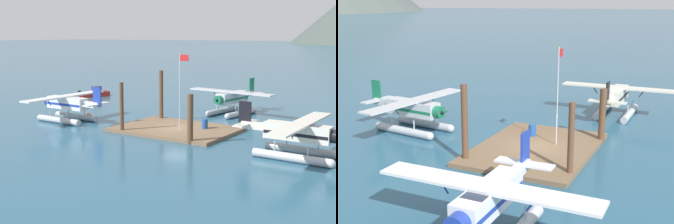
{
  "view_description": "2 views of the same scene",
  "coord_description": "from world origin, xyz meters",
  "views": [
    {
      "loc": [
        22.79,
        -35.27,
        8.88
      ],
      "look_at": [
        -1.67,
        1.07,
        1.47
      ],
      "focal_mm": 49.02,
      "sensor_mm": 36.0,
      "label": 1
    },
    {
      "loc": [
        -27.58,
        -10.5,
        10.34
      ],
      "look_at": [
        2.46,
        3.48,
        1.91
      ],
      "focal_mm": 46.56,
      "sensor_mm": 36.0,
      "label": 2
    }
  ],
  "objects": [
    {
      "name": "ground_plane",
      "position": [
        0.0,
        0.0,
        0.0
      ],
      "size": [
        1200.0,
        1200.0,
        0.0
      ],
      "primitive_type": "plane",
      "color": "#285670"
    },
    {
      "name": "fuel_drum",
      "position": [
        2.35,
        1.19,
        0.74
      ],
      "size": [
        0.62,
        0.62,
        0.88
      ],
      "color": "#1E4C99",
      "rests_on": "dock_platform"
    },
    {
      "name": "seaplane_white_port_aft",
      "position": [
        -11.92,
        -2.36,
        1.58
      ],
      "size": [
        7.98,
        10.4,
        3.84
      ],
      "color": "#B7BABF",
      "rests_on": "ground"
    },
    {
      "name": "dock_platform",
      "position": [
        0.0,
        0.0,
        0.15
      ],
      "size": [
        10.83,
        7.91,
        0.3
      ],
      "primitive_type": "cube",
      "color": "brown",
      "rests_on": "ground"
    },
    {
      "name": "seaplane_cream_stbd_aft",
      "position": [
        12.52,
        -3.2,
        1.58
      ],
      "size": [
        7.98,
        10.41,
        3.84
      ],
      "color": "#B7BABF",
      "rests_on": "ground"
    },
    {
      "name": "seaplane_silver_bow_centre",
      "position": [
        0.39,
        10.83,
        1.58
      ],
      "size": [
        10.49,
        7.95,
        3.84
      ],
      "color": "#B7BABF",
      "rests_on": "ground"
    },
    {
      "name": "piling_far_left",
      "position": [
        -4.09,
        3.39,
        2.62
      ],
      "size": [
        0.43,
        0.43,
        5.25
      ],
      "primitive_type": "cylinder",
      "color": "brown",
      "rests_on": "ground"
    },
    {
      "name": "piling_near_right",
      "position": [
        3.79,
        -3.81,
        2.07
      ],
      "size": [
        0.5,
        0.5,
        4.14
      ],
      "primitive_type": "cylinder",
      "color": "brown",
      "rests_on": "ground"
    },
    {
      "name": "piling_near_left",
      "position": [
        -3.6,
        -3.6,
        2.32
      ],
      "size": [
        0.38,
        0.38,
        4.65
      ],
      "primitive_type": "cylinder",
      "color": "brown",
      "rests_on": "ground"
    },
    {
      "name": "flagpole",
      "position": [
        1.19,
        -1.17,
        4.6
      ],
      "size": [
        0.95,
        0.1,
        7.03
      ],
      "color": "silver",
      "rests_on": "dock_platform"
    },
    {
      "name": "mooring_buoy",
      "position": [
        -10.94,
        -0.27,
        0.32
      ],
      "size": [
        0.65,
        0.65,
        0.65
      ],
      "primitive_type": "sphere",
      "color": "orange",
      "rests_on": "ground"
    }
  ]
}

